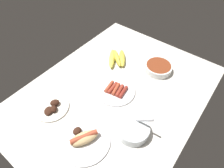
{
  "coord_description": "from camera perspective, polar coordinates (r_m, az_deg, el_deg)",
  "views": [
    {
      "loc": [
        -55.73,
        -41.2,
        85.25
      ],
      "look_at": [
        1.89,
        3.58,
        3.0
      ],
      "focal_mm": 30.52,
      "sensor_mm": 36.0,
      "label": 1
    }
  ],
  "objects": [
    {
      "name": "ground_plane",
      "position": [
        1.11,
        0.86,
        -2.97
      ],
      "size": [
        120.0,
        90.0,
        3.0
      ],
      "primitive_type": "cube",
      "color": "silver"
    },
    {
      "name": "bowl_chili",
      "position": [
        1.24,
        13.69,
        4.85
      ],
      "size": [
        16.98,
        16.98,
        4.58
      ],
      "color": "white",
      "rests_on": "ground_plane"
    },
    {
      "name": "banana_bunch",
      "position": [
        1.28,
        1.45,
        7.73
      ],
      "size": [
        21.07,
        18.45,
        3.98
      ],
      "color": "#E5D14C",
      "rests_on": "ground_plane"
    },
    {
      "name": "plate_hotdog_assembled",
      "position": [
        0.93,
        -8.35,
        -15.99
      ],
      "size": [
        24.5,
        24.5,
        5.61
      ],
      "color": "white",
      "rests_on": "ground_plane"
    },
    {
      "name": "bowl_coleslaw",
      "position": [
        0.94,
        6.35,
        -13.33
      ],
      "size": [
        15.66,
        15.66,
        14.92
      ],
      "color": "silver",
      "rests_on": "ground_plane"
    },
    {
      "name": "plate_sausages",
      "position": [
        1.1,
        1.24,
        -1.93
      ],
      "size": [
        22.36,
        22.36,
        3.05
      ],
      "color": "white",
      "rests_on": "ground_plane"
    },
    {
      "name": "plate_grilled_meat",
      "position": [
        1.07,
        -17.58,
        -6.64
      ],
      "size": [
        18.56,
        18.56,
        4.03
      ],
      "color": "white",
      "rests_on": "ground_plane"
    }
  ]
}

